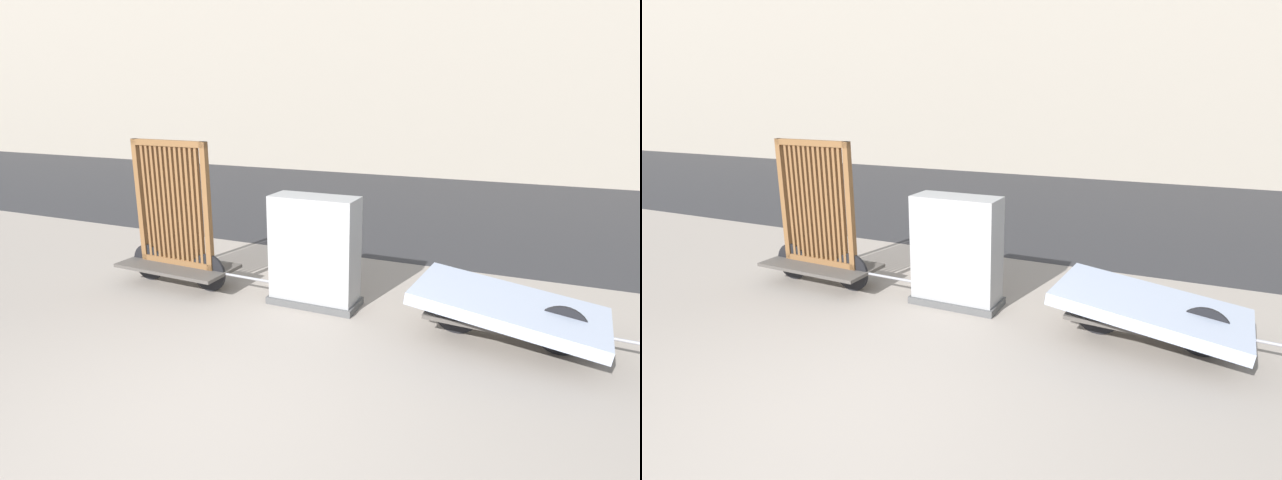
% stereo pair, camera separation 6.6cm
% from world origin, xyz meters
% --- Properties ---
extents(ground_plane, '(60.00, 60.00, 0.00)m').
position_xyz_m(ground_plane, '(0.00, 0.00, 0.00)').
color(ground_plane, gray).
extents(road_strip, '(56.00, 7.94, 0.01)m').
position_xyz_m(road_strip, '(0.00, 8.10, 0.00)').
color(road_strip, '#2D2D30').
rests_on(road_strip, ground_plane).
extents(bike_cart_with_bedframe, '(2.15, 0.72, 1.78)m').
position_xyz_m(bike_cart_with_bedframe, '(-1.92, 2.17, 0.64)').
color(bike_cart_with_bedframe, '#4C4742').
rests_on(bike_cart_with_bedframe, ground_plane).
extents(bike_cart_with_mattress, '(2.31, 1.12, 0.53)m').
position_xyz_m(bike_cart_with_mattress, '(1.92, 2.17, 0.35)').
color(bike_cart_with_mattress, '#4C4742').
rests_on(bike_cart_with_mattress, ground_plane).
extents(utility_cabinet, '(1.02, 0.46, 1.24)m').
position_xyz_m(utility_cabinet, '(-0.13, 2.31, 0.58)').
color(utility_cabinet, '#4C4C4C').
rests_on(utility_cabinet, ground_plane).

